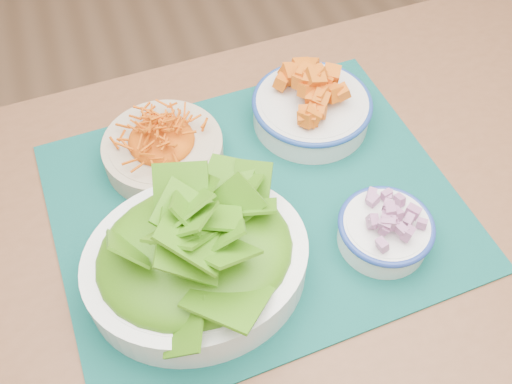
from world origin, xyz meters
TOP-DOWN VIEW (x-y plane):
  - ground at (0.00, 0.00)m, footprint 4.00×4.00m
  - table at (0.25, -0.34)m, footprint 1.31×0.90m
  - placemat at (0.16, -0.26)m, footprint 0.60×0.50m
  - carrot_bowl at (0.05, -0.14)m, footprint 0.23×0.23m
  - squash_bowl at (0.30, -0.13)m, footprint 0.20×0.20m
  - lettuce_bowl at (0.05, -0.35)m, footprint 0.29×0.25m
  - onion_bowl at (0.31, -0.38)m, footprint 0.14×0.14m

SIDE VIEW (x-z plane):
  - ground at x=0.00m, z-range 0.00..0.00m
  - table at x=0.25m, z-range 0.28..1.03m
  - placemat at x=0.16m, z-range 0.75..0.75m
  - onion_bowl at x=0.31m, z-range 0.75..0.82m
  - carrot_bowl at x=0.05m, z-range 0.75..0.83m
  - squash_bowl at x=0.30m, z-range 0.75..0.85m
  - lettuce_bowl at x=0.05m, z-range 0.75..0.89m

